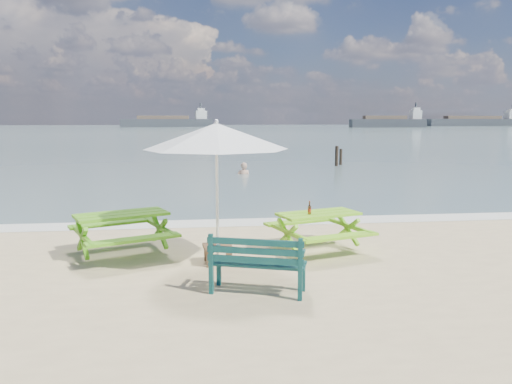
{
  "coord_description": "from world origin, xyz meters",
  "views": [
    {
      "loc": [
        -0.67,
        -7.38,
        2.57
      ],
      "look_at": [
        0.56,
        3.0,
        1.0
      ],
      "focal_mm": 35.0,
      "sensor_mm": 36.0,
      "label": 1
    }
  ],
  "objects": [
    {
      "name": "sea",
      "position": [
        0.0,
        85.0,
        0.0
      ],
      "size": [
        300.0,
        300.0,
        0.0
      ],
      "primitive_type": "plane",
      "color": "slate",
      "rests_on": "ground"
    },
    {
      "name": "swimmer",
      "position": [
        1.43,
        15.22,
        -0.33
      ],
      "size": [
        0.66,
        0.46,
        1.73
      ],
      "color": "tan",
      "rests_on": "ground"
    },
    {
      "name": "foam_strip",
      "position": [
        0.0,
        4.6,
        0.01
      ],
      "size": [
        22.0,
        0.9,
        0.01
      ],
      "primitive_type": "cube",
      "color": "silver",
      "rests_on": "ground"
    },
    {
      "name": "side_table",
      "position": [
        -0.34,
        1.22,
        0.17
      ],
      "size": [
        0.54,
        0.54,
        0.32
      ],
      "color": "brown",
      "rests_on": "ground"
    },
    {
      "name": "patio_umbrella",
      "position": [
        -0.34,
        1.22,
        2.25
      ],
      "size": [
        2.69,
        2.69,
        2.47
      ],
      "color": "silver",
      "rests_on": "ground"
    },
    {
      "name": "picnic_table_left",
      "position": [
        -2.09,
        2.0,
        0.38
      ],
      "size": [
        2.25,
        2.35,
        0.79
      ],
      "color": "#519E18",
      "rests_on": "ground"
    },
    {
      "name": "mooring_pilings",
      "position": [
        6.84,
        18.58,
        0.4
      ],
      "size": [
        0.57,
        0.77,
        1.27
      ],
      "color": "black",
      "rests_on": "ground"
    },
    {
      "name": "park_bench",
      "position": [
        0.19,
        -0.34,
        0.27
      ],
      "size": [
        1.48,
        0.89,
        0.86
      ],
      "color": "#0E3B3A",
      "rests_on": "ground"
    },
    {
      "name": "beer_bottle",
      "position": [
        1.43,
        1.75,
        0.83
      ],
      "size": [
        0.06,
        0.06,
        0.25
      ],
      "color": "#954415",
      "rests_on": "picnic_table_right"
    },
    {
      "name": "picnic_table_right",
      "position": [
        1.65,
        1.88,
        0.36
      ],
      "size": [
        2.01,
        2.12,
        0.74
      ],
      "color": "#72BB1C",
      "rests_on": "ground"
    },
    {
      "name": "cargo_ships",
      "position": [
        59.29,
        125.84,
        1.18
      ],
      "size": [
        138.01,
        20.01,
        4.4
      ],
      "color": "#32363C",
      "rests_on": "ground"
    }
  ]
}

